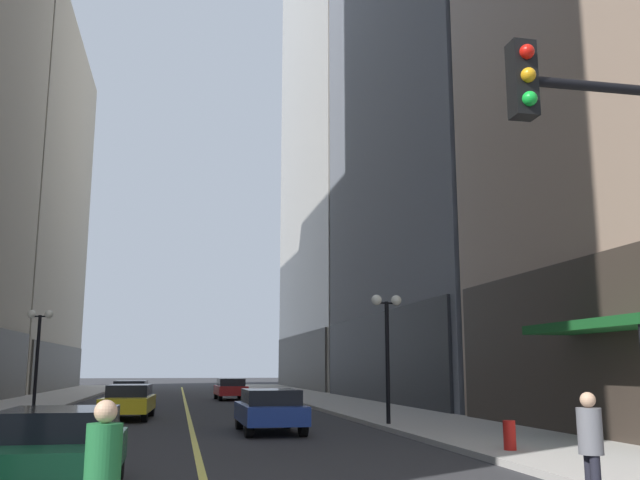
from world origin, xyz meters
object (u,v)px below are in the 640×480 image
object	(u,v)px
car_red	(230,388)
fire_hydrant_right	(510,439)
car_yellow	(129,400)
pedestrian_in_grey_suit	(591,443)
car_navy	(130,393)
street_lamp_left_far	(39,337)
pedestrian_in_green_parka	(102,476)
street_lamp_right_mid	(387,329)
car_blue	(270,409)
car_green	(57,448)

from	to	relation	value
car_red	fire_hydrant_right	distance (m)	29.63
car_yellow	pedestrian_in_grey_suit	size ratio (longest dim) A/B	2.85
car_navy	street_lamp_left_far	bearing A→B (deg)	-122.25
car_red	pedestrian_in_grey_suit	distance (m)	35.43
car_yellow	car_navy	distance (m)	8.68
pedestrian_in_green_parka	street_lamp_right_mid	size ratio (longest dim) A/B	0.38
car_red	car_yellow	bearing A→B (deg)	-108.05
car_yellow	car_navy	size ratio (longest dim) A/B	1.06
car_navy	fire_hydrant_right	distance (m)	24.36
car_yellow	fire_hydrant_right	xyz separation A→B (m)	(9.23, -13.66, -0.32)
car_blue	street_lamp_right_mid	xyz separation A→B (m)	(4.07, 0.82, 2.54)
car_navy	street_lamp_left_far	xyz separation A→B (m)	(-3.58, -5.67, 2.54)
car_blue	pedestrian_in_green_parka	bearing A→B (deg)	-103.39
car_blue	pedestrian_in_green_parka	xyz separation A→B (m)	(-3.52, -14.77, 0.26)
car_red	street_lamp_right_mid	distance (m)	22.11
car_blue	pedestrian_in_grey_suit	size ratio (longest dim) A/B	2.49
car_green	street_lamp_right_mid	size ratio (longest dim) A/B	0.93
car_blue	car_green	bearing A→B (deg)	-115.65
car_green	car_navy	size ratio (longest dim) A/B	0.93
car_blue	fire_hydrant_right	bearing A→B (deg)	-56.31
car_yellow	car_red	distance (m)	16.49
car_yellow	car_navy	bearing A→B (deg)	93.23
pedestrian_in_green_parka	car_navy	bearing A→B (deg)	93.10
fire_hydrant_right	car_navy	bearing A→B (deg)	113.53
car_yellow	fire_hydrant_right	distance (m)	16.49
pedestrian_in_grey_suit	pedestrian_in_green_parka	xyz separation A→B (m)	(-6.32, -1.91, 0.02)
car_yellow	street_lamp_left_far	world-z (taller)	street_lamp_left_far
car_blue	street_lamp_left_far	world-z (taller)	street_lamp_left_far
street_lamp_right_mid	pedestrian_in_green_parka	bearing A→B (deg)	-115.94
car_red	fire_hydrant_right	bearing A→B (deg)	-82.00
car_green	pedestrian_in_green_parka	world-z (taller)	pedestrian_in_green_parka
pedestrian_in_grey_suit	street_lamp_right_mid	size ratio (longest dim) A/B	0.37
car_red	street_lamp_left_far	distance (m)	15.85
car_green	pedestrian_in_green_parka	distance (m)	5.13
car_green	car_navy	xyz separation A→B (m)	(-0.45, 25.27, -0.00)
pedestrian_in_grey_suit	pedestrian_in_green_parka	distance (m)	6.60
car_blue	car_red	bearing A→B (deg)	88.86
street_lamp_right_mid	fire_hydrant_right	bearing A→B (deg)	-86.27
car_yellow	pedestrian_in_grey_suit	xyz separation A→B (m)	(7.47, -19.67, 0.23)
pedestrian_in_grey_suit	street_lamp_right_mid	xyz separation A→B (m)	(1.27, 13.69, 2.30)
street_lamp_right_mid	car_green	bearing A→B (deg)	-129.57
pedestrian_in_grey_suit	car_red	bearing A→B (deg)	93.81
street_lamp_right_mid	car_red	bearing A→B (deg)	99.50
car_green	car_yellow	distance (m)	16.59
car_red	street_lamp_right_mid	bearing A→B (deg)	-80.50
car_yellow	street_lamp_right_mid	bearing A→B (deg)	-34.42
car_yellow	street_lamp_left_far	bearing A→B (deg)	143.56
pedestrian_in_green_parka	street_lamp_right_mid	world-z (taller)	street_lamp_right_mid
car_red	car_blue	bearing A→B (deg)	-91.14
pedestrian_in_green_parka	fire_hydrant_right	distance (m)	11.33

